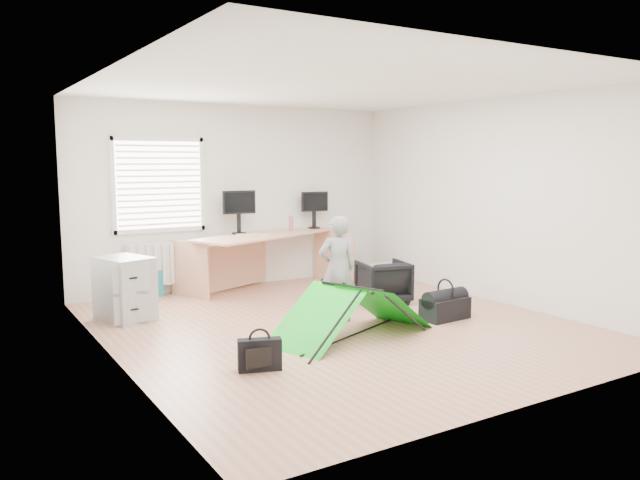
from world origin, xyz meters
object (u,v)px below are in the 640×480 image
filing_cabinet (125,289)px  person (337,269)px  office_chair (383,282)px  storage_crate (384,272)px  kite (352,312)px  desk (266,261)px  monitor_left (239,218)px  thermos (291,223)px  duffel_bag (445,309)px  monitor_right (314,215)px  laptop_bag (260,355)px

filing_cabinet → person: person is taller
office_chair → storage_crate: bearing=-114.3°
office_chair → kite: bearing=54.7°
desk → person: 2.16m
monitor_left → person: (0.20, -2.32, -0.42)m
desk → storage_crate: desk is taller
office_chair → thermos: bearing=-63.1°
filing_cabinet → duffel_bag: 3.83m
monitor_left → monitor_right: 1.33m
filing_cabinet → monitor_left: bearing=7.4°
thermos → laptop_bag: (-2.18, -3.34, -0.79)m
thermos → office_chair: size_ratio=0.38×
office_chair → laptop_bag: (-2.60, -1.57, -0.14)m
filing_cabinet → storage_crate: 4.20m
storage_crate → desk: bearing=169.3°
thermos → duffel_bag: (0.52, -2.85, -0.81)m
desk → laptop_bag: 3.67m
monitor_left → storage_crate: (2.26, -0.53, -0.93)m
monitor_right → thermos: (-0.50, -0.15, -0.10)m
monitor_right → person: size_ratio=0.35×
thermos → kite: bearing=-106.5°
monitor_left → laptop_bag: size_ratio=1.24×
desk → monitor_left: 0.75m
monitor_right → kite: 3.41m
laptop_bag → duffel_bag: laptop_bag is taller
person → laptop_bag: person is taller
monitor_left → person: size_ratio=0.39×
filing_cabinet → kite: size_ratio=0.42×
person → office_chair: bearing=-143.7°
laptop_bag → duffel_bag: (2.70, 0.49, -0.02)m
desk → monitor_right: monitor_right is taller
thermos → laptop_bag: bearing=-123.1°
office_chair → laptop_bag: 3.04m
monitor_right → office_chair: (-0.08, -1.92, -0.75)m
person → laptop_bag: (-1.55, -1.09, -0.48)m
office_chair → monitor_right: bearing=-78.9°
thermos → kite: (-0.86, -2.88, -0.66)m
monitor_right → kite: (-1.36, -3.03, -0.75)m
duffel_bag → storage_crate: bearing=65.1°
monitor_left → duffel_bag: monitor_left is taller
monitor_left → duffel_bag: bearing=-58.7°
kite → storage_crate: size_ratio=4.02×
thermos → storage_crate: 1.71m
monitor_right → person: 2.68m
desk → kite: 2.81m
desk → duffel_bag: (0.99, -2.75, -0.28)m
desk → laptop_bag: bearing=-139.4°
monitor_right → duffel_bag: bearing=-83.5°
storage_crate → monitor_right: bearing=146.8°
monitor_right → laptop_bag: 4.49m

